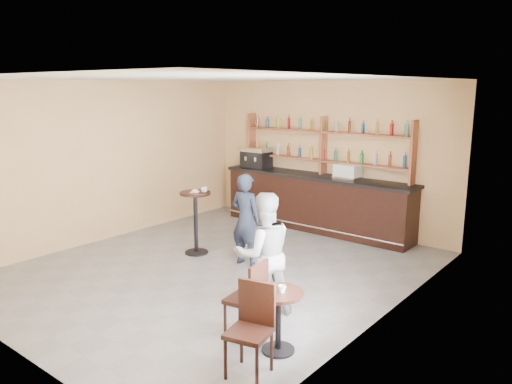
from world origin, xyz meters
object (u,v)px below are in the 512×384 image
Objects in this scene: man_main at (246,220)px; pedestal_table at (196,223)px; cafe_table at (278,322)px; chair_south at (249,332)px; pastry_case at (348,172)px; patron_second at (264,254)px; espresso_machine at (256,157)px; chair_west at (245,298)px; bar_counter at (316,202)px.

pedestal_table is at bearing 3.01° from man_main.
cafe_table is 0.62m from chair_south.
pastry_case is at bearing -104.31° from man_main.
patron_second reaches higher than man_main.
pedestal_table is 2.82m from patron_second.
espresso_machine is 0.88× the size of cafe_table.
chair_west is (1.15, -4.64, -0.87)m from pastry_case.
man_main is 2.60m from chair_west.
cafe_table is at bearing 81.61° from chair_south.
chair_south is (2.25, -2.63, -0.31)m from man_main.
chair_south is at bearing -85.24° from cafe_table.
bar_counter is 5.94× the size of cafe_table.
cafe_table is at bearing -62.44° from bar_counter.
pastry_case is (2.42, 0.00, -0.08)m from espresso_machine.
espresso_machine is 0.39× the size of patron_second.
cafe_table is at bearing 83.71° from patron_second.
chair_west is at bearing -67.75° from bar_counter.
patron_second is at bearing 137.59° from cafe_table.
chair_south reaches higher than cafe_table.
patron_second is (2.54, -1.19, 0.26)m from pedestal_table.
man_main reaches higher than bar_counter.
espresso_machine is at bearing 131.28° from cafe_table.
pedestal_table is at bearing -107.28° from bar_counter.
chair_south is (0.05, -0.60, 0.13)m from cafe_table.
bar_counter is 5.29m from cafe_table.
man_main is 1.61× the size of chair_south.
man_main is at bearing -57.12° from espresso_machine.
cafe_table is at bearing 133.76° from man_main.
pedestal_table is at bearing -79.06° from patron_second.
patron_second is at bearing -67.21° from bar_counter.
pedestal_table is 1.14m from man_main.
chair_west is 0.58× the size of patron_second.
espresso_machine reaches higher than pastry_case.
man_main is at bearing -84.72° from bar_counter.
pastry_case reaches higher than pedestal_table.
pastry_case is 0.43× the size of pedestal_table.
chair_south is (3.37, -2.50, -0.08)m from pedestal_table.
bar_counter is at bearing -2.87° from espresso_machine.
pedestal_table is 1.19× the size of chair_west.
bar_counter is 8.81× the size of pastry_case.
patron_second reaches higher than chair_south.
chair_west is at bearing 119.56° from chair_south.
pedestal_table is 1.16× the size of chair_south.
cafe_table is at bearing -60.47° from pastry_case.
pedestal_table is 3.33m from chair_west.
cafe_table is 0.56m from chair_west.
man_main is 3.03m from cafe_table.
espresso_machine reaches higher than chair_west.
chair_south is at bearing -36.63° from pedestal_table.
chair_south is at bearing -54.64° from espresso_machine.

